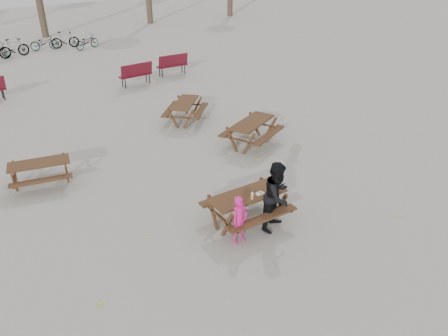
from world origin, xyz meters
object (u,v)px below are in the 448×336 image
main_picnic_table (247,201)px  picnic_table_far (185,111)px  picnic_table_east (252,133)px  picnic_table_north (41,173)px  adult (277,196)px  food_tray (260,193)px  child (240,220)px  soda_bottle (252,196)px

main_picnic_table → picnic_table_far: bearing=74.2°
picnic_table_far → picnic_table_east: bearing=-121.5°
picnic_table_north → picnic_table_far: size_ratio=0.93×
picnic_table_east → adult: bearing=-144.7°
food_tray → picnic_table_far: bearing=76.6°
food_tray → adult: size_ratio=0.11×
picnic_table_east → picnic_table_far: size_ratio=1.08×
main_picnic_table → picnic_table_north: (-3.66, 4.45, -0.25)m
food_tray → child: child is taller
food_tray → child: 0.92m
main_picnic_table → adult: (0.46, -0.51, 0.25)m
adult → main_picnic_table: bearing=107.7°
child → picnic_table_east: (3.23, 4.01, -0.19)m
child → adult: adult is taller
adult → picnic_table_east: bearing=36.4°
soda_bottle → picnic_table_far: size_ratio=0.10×
adult → picnic_table_east: 4.58m
soda_bottle → adult: (0.50, -0.28, -0.01)m
child → picnic_table_north: child is taller
main_picnic_table → picnic_table_east: size_ratio=0.99×
main_picnic_table → picnic_table_north: size_ratio=1.15×
main_picnic_table → picnic_table_far: size_ratio=1.07×
main_picnic_table → picnic_table_east: 4.39m
soda_bottle → picnic_table_far: (1.85, 6.65, -0.49)m
main_picnic_table → food_tray: bearing=-33.8°
adult → child: bearing=156.4°
picnic_table_far → food_tray: bearing=-151.0°
child → picnic_table_far: 7.35m
picnic_table_north → main_picnic_table: bearing=-39.8°
soda_bottle → picnic_table_north: (-3.62, 4.68, -0.51)m
main_picnic_table → picnic_table_north: 5.77m
picnic_table_east → picnic_table_north: 6.39m
picnic_table_east → picnic_table_far: 3.05m
child → picnic_table_far: child is taller
food_tray → picnic_table_east: 4.39m
picnic_table_north → picnic_table_east: bearing=2.1°
food_tray → adult: bearing=-57.0°
picnic_table_north → food_tray: bearing=-39.0°
main_picnic_table → picnic_table_north: bearing=129.4°
main_picnic_table → child: bearing=-137.6°
main_picnic_table → child: child is taller
adult → picnic_table_far: size_ratio=0.99×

